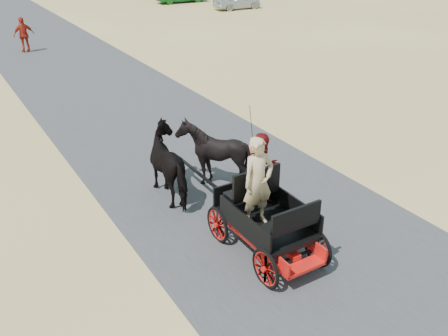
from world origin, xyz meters
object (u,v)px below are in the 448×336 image
horse_left (173,164)px  car_a (237,0)px  horse_right (213,154)px  pedestrian (24,35)px  carriage (266,236)px

horse_left → car_a: (16.28, 22.37, -0.24)m
horse_right → car_a: bearing=-124.2°
horse_left → pedestrian: size_ratio=1.16×
horse_right → carriage: bearing=79.6°
carriage → horse_left: bearing=100.4°
horse_left → car_a: 27.67m
horse_left → horse_right: size_ratio=1.18×
car_a → pedestrian: bearing=111.5°
carriage → car_a: (15.73, 25.37, 0.25)m
horse_left → horse_right: 1.10m
pedestrian → car_a: 17.06m
horse_left → car_a: bearing=-126.0°
carriage → car_a: size_ratio=0.67×
horse_right → pedestrian: 16.92m
pedestrian → car_a: pedestrian is taller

